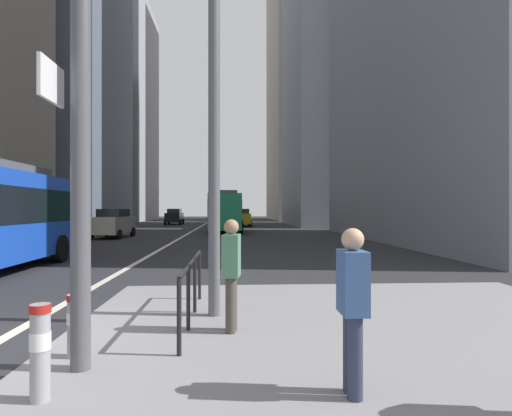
% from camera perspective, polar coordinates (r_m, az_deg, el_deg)
% --- Properties ---
extents(ground_plane, '(160.00, 160.00, 0.00)m').
position_cam_1_polar(ground_plane, '(26.32, -10.79, -4.36)').
color(ground_plane, '#28282B').
extents(median_island, '(9.00, 10.00, 0.15)m').
position_cam_1_polar(median_island, '(5.74, 18.94, -19.37)').
color(median_island, gray).
rests_on(median_island, ground).
extents(lane_centre_line, '(0.20, 80.00, 0.01)m').
position_cam_1_polar(lane_centre_line, '(36.23, -8.70, -3.18)').
color(lane_centre_line, beige).
rests_on(lane_centre_line, ground).
extents(office_tower_left_mid, '(12.14, 21.66, 43.66)m').
position_cam_1_polar(office_tower_left_mid, '(54.11, -25.95, 21.47)').
color(office_tower_left_mid, slate).
rests_on(office_tower_left_mid, ground).
extents(office_tower_left_far, '(11.95, 16.80, 35.21)m').
position_cam_1_polar(office_tower_left_far, '(73.99, -18.82, 12.13)').
color(office_tower_left_far, '#9E9EA3').
rests_on(office_tower_left_far, ground).
extents(office_tower_right_mid, '(13.52, 16.10, 49.16)m').
position_cam_1_polar(office_tower_right_mid, '(55.75, 12.19, 23.86)').
color(office_tower_right_mid, gray).
rests_on(office_tower_right_mid, ground).
extents(office_tower_right_far, '(13.06, 23.23, 53.53)m').
position_cam_1_polar(office_tower_right_far, '(79.94, 7.05, 18.01)').
color(office_tower_right_far, gray).
rests_on(office_tower_right_far, ground).
extents(city_bus_red_receding, '(2.86, 11.44, 3.40)m').
position_cam_1_polar(city_bus_red_receding, '(36.25, -3.92, -0.28)').
color(city_bus_red_receding, '#198456').
rests_on(city_bus_red_receding, ground).
extents(city_bus_red_distant, '(2.82, 11.65, 3.40)m').
position_cam_1_polar(city_bus_red_distant, '(56.58, -4.01, -0.20)').
color(city_bus_red_distant, '#198456').
rests_on(city_bus_red_distant, ground).
extents(car_oncoming_mid, '(2.06, 4.59, 1.94)m').
position_cam_1_polar(car_oncoming_mid, '(53.06, -11.00, -1.12)').
color(car_oncoming_mid, black).
rests_on(car_oncoming_mid, ground).
extents(car_receding_near, '(2.18, 4.11, 1.94)m').
position_cam_1_polar(car_receding_near, '(46.14, -1.96, -1.29)').
color(car_receding_near, gold).
rests_on(car_receding_near, ground).
extents(car_receding_far, '(2.08, 4.60, 1.94)m').
position_cam_1_polar(car_receding_far, '(46.40, -2.99, -1.28)').
color(car_receding_far, '#232838').
rests_on(car_receding_far, ground).
extents(car_oncoming_far, '(2.22, 4.61, 1.94)m').
position_cam_1_polar(car_oncoming_far, '(29.94, -18.82, -1.94)').
color(car_oncoming_far, '#B2A899').
rests_on(car_oncoming_far, ground).
extents(street_lamp_post, '(5.50, 0.32, 8.00)m').
position_cam_1_polar(street_lamp_post, '(7.92, -5.69, 24.65)').
color(street_lamp_post, '#56565B').
rests_on(street_lamp_post, median_island).
extents(bollard_right, '(0.20, 0.20, 0.92)m').
position_cam_1_polar(bollard_right, '(4.66, -27.20, -16.43)').
color(bollard_right, '#99999E').
rests_on(bollard_right, median_island).
extents(bollard_back, '(0.20, 0.20, 0.77)m').
position_cam_1_polar(bollard_back, '(5.79, -23.33, -13.99)').
color(bollard_back, '#99999E').
rests_on(bollard_back, median_island).
extents(pedestrian_railing, '(0.06, 3.32, 0.98)m').
position_cam_1_polar(pedestrian_railing, '(7.00, -8.69, -9.34)').
color(pedestrian_railing, black).
rests_on(pedestrian_railing, median_island).
extents(pedestrian_walking, '(0.29, 0.41, 1.66)m').
position_cam_1_polar(pedestrian_walking, '(6.30, -3.37, -8.30)').
color(pedestrian_walking, '#423D38').
rests_on(pedestrian_walking, median_island).
extents(pedestrian_far, '(0.25, 0.38, 1.63)m').
position_cam_1_polar(pedestrian_far, '(4.29, 12.97, -12.45)').
color(pedestrian_far, '#2D334C').
rests_on(pedestrian_far, median_island).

